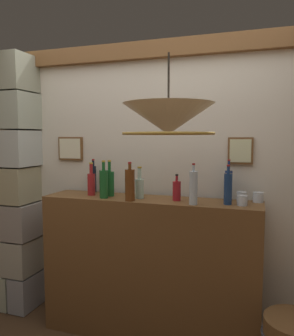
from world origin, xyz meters
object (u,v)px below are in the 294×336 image
Objects in this scene: liquor_bottle_vodka at (193,187)px; liquor_bottle_scotch at (140,187)px; liquor_bottle_gin at (93,178)px; glass_tumbler_highball at (242,200)px; pendant_lamp at (168,120)px; liquor_bottle_whiskey at (130,185)px; liquor_bottle_rye at (228,185)px; liquor_bottle_bourbon at (228,188)px; liquor_bottle_brandy at (91,183)px; glass_tumbler_rocks at (242,197)px; liquor_bottle_tequila at (110,183)px; liquor_bottle_sherry at (177,190)px; liquor_bottle_port at (104,183)px; glass_tumbler_shot at (258,197)px.

liquor_bottle_vodka is 0.47m from liquor_bottle_scotch.
liquor_bottle_gin reaches higher than glass_tumbler_highball.
liquor_bottle_whiskey is at bearing 131.69° from pendant_lamp.
liquor_bottle_vodka is at bearing 0.96° from liquor_bottle_whiskey.
liquor_bottle_whiskey is at bearing -160.33° from liquor_bottle_rye.
liquor_bottle_bourbon is 0.80m from pendant_lamp.
liquor_bottle_gin is 0.16m from liquor_bottle_brandy.
liquor_bottle_tequila is at bearing -174.69° from glass_tumbler_rocks.
liquor_bottle_brandy is 1.22m from glass_tumbler_rocks.
glass_tumbler_rocks is (0.78, 0.12, -0.05)m from liquor_bottle_scotch.
liquor_bottle_scotch is at bearing -179.71° from liquor_bottle_sherry.
glass_tumbler_highball is at bearing -8.03° from liquor_bottle_gin.
liquor_bottle_brandy is (-0.16, -0.01, -0.01)m from liquor_bottle_tequila.
liquor_bottle_sherry is 0.59m from liquor_bottle_port.
liquor_bottle_sherry is 0.68× the size of liquor_bottle_vodka.
glass_tumbler_rocks is at bearing 58.61° from liquor_bottle_bourbon.
glass_tumbler_highball is 0.14× the size of pendant_lamp.
liquor_bottle_rye is 1.06× the size of liquor_bottle_tequila.
liquor_bottle_rye is 0.92m from pendant_lamp.
liquor_bottle_port reaches higher than liquor_bottle_gin.
liquor_bottle_gin is at bearing 148.83° from liquor_bottle_tequila.
liquor_bottle_vodka is 0.49m from liquor_bottle_whiskey.
liquor_bottle_whiskey is 0.27m from liquor_bottle_tequila.
liquor_bottle_rye is 0.96m from liquor_bottle_tequila.
liquor_bottle_whiskey is (-0.34, -0.12, 0.05)m from liquor_bottle_sherry.
liquor_bottle_brandy reaches higher than liquor_bottle_scotch.
liquor_bottle_vodka is 1.02× the size of liquor_bottle_gin.
liquor_bottle_scotch is 0.84× the size of liquor_bottle_port.
glass_tumbler_rocks is 0.99m from pendant_lamp.
liquor_bottle_rye is at bearing 7.00° from liquor_bottle_tequila.
glass_tumbler_rocks is 0.96× the size of glass_tumbler_shot.
liquor_bottle_rye reaches higher than glass_tumbler_shot.
liquor_bottle_whiskey is 4.06× the size of glass_tumbler_highball.
liquor_bottle_bourbon is at bearing -4.60° from liquor_bottle_sherry.
glass_tumbler_shot is (0.21, 0.16, -0.08)m from liquor_bottle_bourbon.
liquor_bottle_vodka is at bearing -151.47° from glass_tumbler_shot.
liquor_bottle_sherry is 2.58× the size of glass_tumbler_shot.
liquor_bottle_gin is at bearing 169.20° from liquor_bottle_sherry.
glass_tumbler_highball is (1.07, -0.05, -0.07)m from liquor_bottle_tequila.
liquor_bottle_sherry is at bearing -160.11° from liquor_bottle_rye.
liquor_bottle_sherry is at bearing 176.54° from glass_tumbler_highball.
liquor_bottle_scotch is at bearing -0.97° from liquor_bottle_brandy.
liquor_bottle_gin reaches higher than glass_tumbler_rocks.
liquor_bottle_brandy reaches higher than glass_tumbler_shot.
liquor_bottle_whiskey and liquor_bottle_tequila have the same top height.
liquor_bottle_brandy is 1.14m from pendant_lamp.
liquor_bottle_rye is (0.38, 0.14, 0.04)m from liquor_bottle_sherry.
liquor_bottle_vodka reaches higher than liquor_bottle_scotch.
glass_tumbler_shot is (1.39, -0.02, -0.09)m from liquor_bottle_gin.
liquor_bottle_rye is 1.05× the size of liquor_bottle_port.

